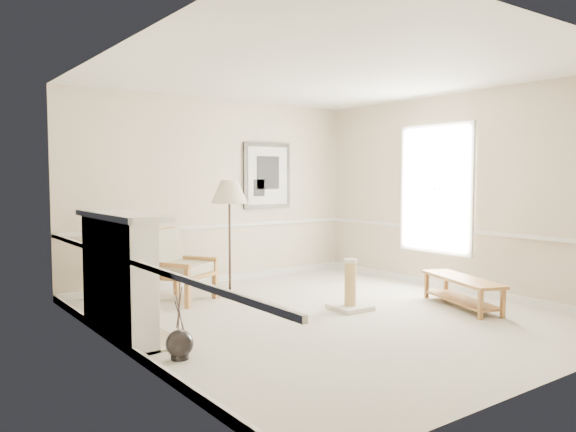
% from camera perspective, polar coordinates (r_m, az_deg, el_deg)
% --- Properties ---
extents(ground, '(5.50, 5.50, 0.00)m').
position_cam_1_polar(ground, '(6.91, 4.10, -10.09)').
color(ground, silver).
rests_on(ground, ground).
extents(room, '(5.04, 5.54, 2.92)m').
position_cam_1_polar(room, '(6.85, 4.64, 5.54)').
color(room, beige).
rests_on(room, ground).
extents(fireplace, '(0.64, 1.64, 1.31)m').
position_cam_1_polar(fireplace, '(6.13, -16.76, -5.93)').
color(fireplace, white).
rests_on(fireplace, ground).
extents(floor_vase, '(0.26, 0.26, 0.75)m').
position_cam_1_polar(floor_vase, '(5.39, -10.95, -12.69)').
color(floor_vase, black).
rests_on(floor_vase, ground).
extents(armchair, '(1.02, 1.04, 0.98)m').
position_cam_1_polar(armchair, '(7.78, -11.46, -4.61)').
color(armchair, olive).
rests_on(armchair, ground).
extents(floor_lamp, '(0.56, 0.56, 1.63)m').
position_cam_1_polar(floor_lamp, '(7.88, -5.98, 2.13)').
color(floor_lamp, black).
rests_on(floor_lamp, ground).
extents(bench, '(0.84, 1.41, 0.39)m').
position_cam_1_polar(bench, '(7.62, 17.25, -6.94)').
color(bench, olive).
rests_on(bench, ground).
extents(scratching_post, '(0.48, 0.48, 0.65)m').
position_cam_1_polar(scratching_post, '(7.20, 6.34, -7.85)').
color(scratching_post, beige).
rests_on(scratching_post, ground).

